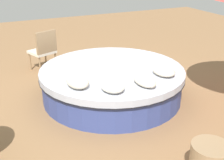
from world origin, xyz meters
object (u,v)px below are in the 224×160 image
Objects in this scene: throw_pillow_0 at (77,81)px; throw_pillow_1 at (113,86)px; patio_chair at (44,48)px; throw_pillow_3 at (164,71)px; round_bed at (112,82)px; throw_pillow_2 at (145,81)px.

throw_pillow_1 is at bearing 47.85° from throw_pillow_0.
throw_pillow_0 is 2.44m from patio_chair.
throw_pillow_1 is 1.13m from throw_pillow_3.
round_bed is 5.20× the size of throw_pillow_2.
round_bed is 5.21× the size of throw_pillow_0.
throw_pillow_1 is 0.92× the size of throw_pillow_3.
round_bed is at bearing -87.50° from patio_chair.
round_bed is 5.59× the size of throw_pillow_3.
throw_pillow_2 is (0.40, 1.03, -0.01)m from throw_pillow_0.
throw_pillow_1 is 0.58m from throw_pillow_2.
throw_pillow_2 is at bearing 11.23° from round_bed.
patio_chair is at bearing -170.96° from throw_pillow_1.
round_bed is 1.05m from throw_pillow_0.
throw_pillow_2 is at bearing -91.32° from patio_chair.
throw_pillow_0 is 1.56m from throw_pillow_3.
throw_pillow_0 is 1.17× the size of throw_pillow_1.
throw_pillow_2 is 0.54× the size of patio_chair.
throw_pillow_2 reaches higher than round_bed.
patio_chair is (-2.84, -1.03, -0.11)m from throw_pillow_2.
throw_pillow_2 is at bearing 68.50° from throw_pillow_0.
throw_pillow_3 is (-0.24, 0.53, -0.00)m from throw_pillow_2.
throw_pillow_2 is (0.00, 0.58, -0.01)m from throw_pillow_1.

